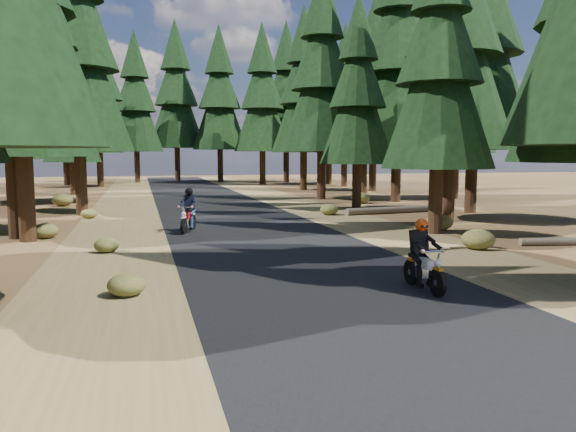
% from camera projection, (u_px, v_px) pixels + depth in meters
% --- Properties ---
extents(ground, '(120.00, 120.00, 0.00)m').
position_uv_depth(ground, '(304.00, 267.00, 13.62)').
color(ground, '#473019').
rests_on(ground, ground).
extents(road, '(6.00, 100.00, 0.01)m').
position_uv_depth(road, '(261.00, 238.00, 18.43)').
color(road, black).
rests_on(road, ground).
extents(shoulder_l, '(3.20, 100.00, 0.01)m').
position_uv_depth(shoulder_l, '(115.00, 244.00, 17.26)').
color(shoulder_l, brown).
rests_on(shoulder_l, ground).
extents(shoulder_r, '(3.20, 100.00, 0.01)m').
position_uv_depth(shoulder_r, '(390.00, 233.00, 19.60)').
color(shoulder_r, brown).
rests_on(shoulder_r, ground).
extents(pine_forest, '(34.59, 55.08, 16.32)m').
position_uv_depth(pine_forest, '(203.00, 66.00, 32.98)').
color(pine_forest, black).
rests_on(pine_forest, ground).
extents(log_near, '(5.16, 1.04, 0.32)m').
position_uv_depth(log_near, '(396.00, 210.00, 26.10)').
color(log_near, '#4C4233').
rests_on(log_near, ground).
extents(understory_shrubs, '(16.94, 28.16, 0.64)m').
position_uv_depth(understory_shrubs, '(283.00, 220.00, 21.04)').
color(understory_shrubs, '#474C1E').
rests_on(understory_shrubs, ground).
extents(rider_lead, '(0.51, 1.62, 1.44)m').
position_uv_depth(rider_lead, '(424.00, 267.00, 11.25)').
color(rider_lead, beige).
rests_on(rider_lead, road).
extents(rider_follow, '(1.09, 1.80, 1.54)m').
position_uv_depth(rider_follow, '(188.00, 218.00, 19.72)').
color(rider_follow, '#A90B0F').
rests_on(rider_follow, road).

